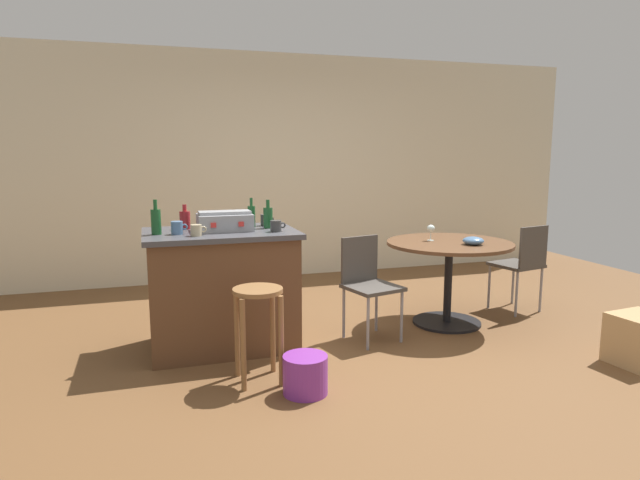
% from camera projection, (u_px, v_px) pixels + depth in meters
% --- Properties ---
extents(ground_plane, '(8.80, 8.80, 0.00)m').
position_uv_depth(ground_plane, '(357.00, 347.00, 4.41)').
color(ground_plane, brown).
extents(back_wall, '(8.00, 0.10, 2.70)m').
position_uv_depth(back_wall, '(277.00, 167.00, 6.75)').
color(back_wall, beige).
rests_on(back_wall, ground_plane).
extents(kitchen_island, '(1.17, 0.78, 0.94)m').
position_uv_depth(kitchen_island, '(222.00, 289.00, 4.35)').
color(kitchen_island, brown).
rests_on(kitchen_island, ground_plane).
extents(wooden_stool, '(0.34, 0.34, 0.65)m').
position_uv_depth(wooden_stool, '(258.00, 313.00, 3.69)').
color(wooden_stool, olive).
rests_on(wooden_stool, ground_plane).
extents(dining_table, '(1.11, 1.11, 0.75)m').
position_uv_depth(dining_table, '(449.00, 261.00, 4.92)').
color(dining_table, black).
rests_on(dining_table, ground_plane).
extents(folding_chair_near, '(0.48, 0.48, 0.85)m').
position_uv_depth(folding_chair_near, '(368.00, 280.00, 4.56)').
color(folding_chair_near, '#47423D').
rests_on(folding_chair_near, ground_plane).
extents(folding_chair_far, '(0.47, 0.47, 0.85)m').
position_uv_depth(folding_chair_far, '(522.00, 261.00, 5.30)').
color(folding_chair_far, '#47423D').
rests_on(folding_chair_far, ground_plane).
extents(toolbox, '(0.42, 0.28, 0.15)m').
position_uv_depth(toolbox, '(225.00, 221.00, 4.28)').
color(toolbox, gray).
rests_on(toolbox, kitchen_island).
extents(bottle_0, '(0.08, 0.08, 0.20)m').
position_uv_depth(bottle_0, '(185.00, 220.00, 4.37)').
color(bottle_0, maroon).
rests_on(bottle_0, kitchen_island).
extents(bottle_1, '(0.06, 0.06, 0.24)m').
position_uv_depth(bottle_1, '(251.00, 216.00, 4.48)').
color(bottle_1, '#194C23').
rests_on(bottle_1, kitchen_island).
extents(bottle_2, '(0.08, 0.08, 0.23)m').
position_uv_depth(bottle_2, '(268.00, 217.00, 4.42)').
color(bottle_2, '#194C23').
rests_on(bottle_2, kitchen_island).
extents(bottle_3, '(0.07, 0.07, 0.26)m').
position_uv_depth(bottle_3, '(156.00, 221.00, 4.08)').
color(bottle_3, '#194C23').
rests_on(bottle_3, kitchen_island).
extents(cup_0, '(0.12, 0.08, 0.08)m').
position_uv_depth(cup_0, '(197.00, 230.00, 4.02)').
color(cup_0, tan).
rests_on(cup_0, kitchen_island).
extents(cup_1, '(0.11, 0.08, 0.09)m').
position_uv_depth(cup_1, '(265.00, 220.00, 4.57)').
color(cup_1, '#383838').
rests_on(cup_1, kitchen_island).
extents(cup_2, '(0.12, 0.09, 0.10)m').
position_uv_depth(cup_2, '(177.00, 228.00, 4.09)').
color(cup_2, '#4C7099').
rests_on(cup_2, kitchen_island).
extents(cup_3, '(0.12, 0.08, 0.09)m').
position_uv_depth(cup_3, '(276.00, 226.00, 4.23)').
color(cup_3, '#383838').
rests_on(cup_3, kitchen_island).
extents(wine_glass, '(0.07, 0.07, 0.14)m').
position_uv_depth(wine_glass, '(431.00, 229.00, 4.94)').
color(wine_glass, silver).
rests_on(wine_glass, dining_table).
extents(serving_bowl, '(0.18, 0.18, 0.07)m').
position_uv_depth(serving_bowl, '(473.00, 241.00, 4.74)').
color(serving_bowl, '#4C7099').
rests_on(serving_bowl, dining_table).
extents(cardboard_box, '(0.42, 0.38, 0.37)m').
position_uv_depth(cardboard_box, '(640.00, 340.00, 4.04)').
color(cardboard_box, tan).
rests_on(cardboard_box, ground_plane).
extents(plastic_bucket, '(0.29, 0.29, 0.25)m').
position_uv_depth(plastic_bucket, '(305.00, 375.00, 3.55)').
color(plastic_bucket, purple).
rests_on(plastic_bucket, ground_plane).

